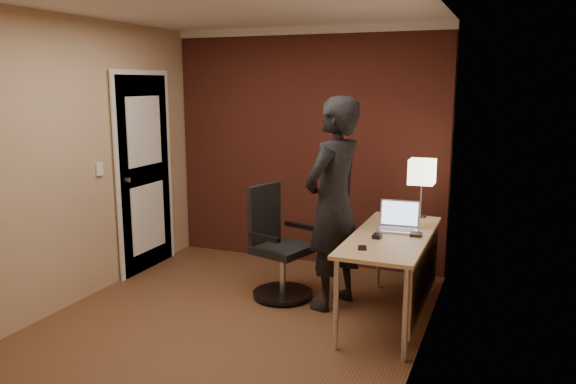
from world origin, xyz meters
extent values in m
plane|color=brown|center=(0.00, 0.00, 0.00)|extent=(4.00, 4.00, 0.00)
plane|color=white|center=(0.00, 0.00, 2.50)|extent=(4.00, 4.00, 0.00)
plane|color=tan|center=(0.00, 2.00, 1.25)|extent=(3.00, 0.00, 3.00)
plane|color=tan|center=(-1.50, 0.00, 1.25)|extent=(0.00, 4.00, 4.00)
plane|color=tan|center=(1.50, 0.00, 1.25)|extent=(0.00, 4.00, 4.00)
cube|color=maroon|center=(0.00, 1.97, 1.25)|extent=(2.98, 0.06, 2.50)
cube|color=silver|center=(0.00, 1.96, 2.46)|extent=(3.00, 0.08, 0.08)
cube|color=silver|center=(-1.46, 0.00, 2.46)|extent=(0.08, 4.00, 0.08)
cube|color=silver|center=(-1.48, 1.10, 1.00)|extent=(0.05, 0.82, 2.02)
cube|color=silver|center=(-1.46, 1.10, 1.00)|extent=(0.02, 0.92, 2.12)
cylinder|color=silver|center=(-1.43, 0.77, 1.00)|extent=(0.05, 0.05, 0.05)
cube|color=silver|center=(-1.49, 0.45, 1.15)|extent=(0.02, 0.08, 0.12)
cube|color=tan|center=(1.18, 0.73, 0.71)|extent=(0.60, 1.50, 0.03)
cube|color=tan|center=(1.46, 0.73, 0.43)|extent=(0.02, 1.38, 0.54)
cylinder|color=silver|center=(0.93, 0.04, 0.35)|extent=(0.04, 0.04, 0.70)
cylinder|color=silver|center=(0.93, 1.42, 0.35)|extent=(0.04, 0.04, 0.70)
cylinder|color=silver|center=(1.43, 0.04, 0.35)|extent=(0.04, 0.04, 0.70)
cylinder|color=silver|center=(1.43, 1.42, 0.35)|extent=(0.04, 0.04, 0.70)
cube|color=silver|center=(1.31, 1.38, 0.74)|extent=(0.11, 0.11, 0.01)
cylinder|color=silver|center=(1.31, 1.38, 0.90)|extent=(0.01, 0.01, 0.30)
cube|color=white|center=(1.31, 1.38, 1.16)|extent=(0.22, 0.22, 0.22)
cube|color=silver|center=(1.20, 0.86, 0.74)|extent=(0.35, 0.25, 0.01)
cube|color=silver|center=(1.20, 0.97, 0.85)|extent=(0.33, 0.08, 0.22)
cube|color=#B2CCF2|center=(1.20, 0.96, 0.85)|extent=(0.30, 0.07, 0.19)
cube|color=gray|center=(1.20, 0.85, 0.75)|extent=(0.29, 0.15, 0.00)
cube|color=black|center=(1.10, 0.58, 0.75)|extent=(0.06, 0.10, 0.03)
cube|color=black|center=(1.06, 0.25, 0.73)|extent=(0.09, 0.13, 0.01)
cube|color=black|center=(1.37, 0.76, 0.74)|extent=(0.10, 0.12, 0.02)
cylinder|color=black|center=(0.18, 0.85, 0.04)|extent=(0.55, 0.55, 0.03)
cylinder|color=silver|center=(0.18, 0.85, 0.24)|extent=(0.06, 0.06, 0.41)
cube|color=black|center=(0.18, 0.85, 0.46)|extent=(0.56, 0.56, 0.07)
cube|color=black|center=(-0.03, 0.91, 0.76)|extent=(0.17, 0.41, 0.54)
cube|color=black|center=(0.25, 1.09, 0.62)|extent=(0.33, 0.14, 0.04)
cube|color=black|center=(0.11, 0.60, 0.62)|extent=(0.33, 0.14, 0.04)
imported|color=black|center=(0.65, 0.85, 0.91)|extent=(0.61, 0.76, 1.83)
camera|label=1|loc=(2.03, -3.65, 1.93)|focal=35.00mm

